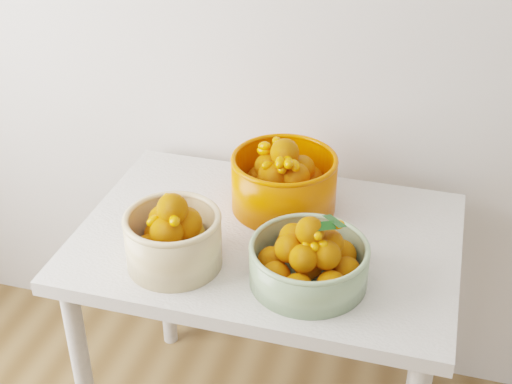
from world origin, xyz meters
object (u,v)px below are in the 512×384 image
table (267,264)px  bowl_orange (284,181)px  bowl_cream (173,238)px  bowl_green (309,260)px

table → bowl_orange: 0.23m
table → bowl_orange: bearing=87.0°
bowl_cream → bowl_orange: 0.39m
bowl_cream → bowl_green: bearing=4.0°
table → bowl_cream: size_ratio=3.56×
table → bowl_cream: (-0.19, -0.18, 0.17)m
bowl_orange → table: bearing=-93.0°
table → bowl_cream: bowl_cream is taller
bowl_cream → bowl_green: bowl_cream is taller
bowl_cream → bowl_green: size_ratio=0.77×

